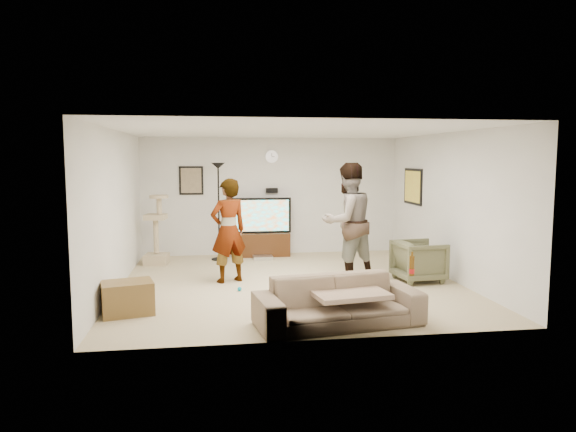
{
  "coord_description": "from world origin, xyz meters",
  "views": [
    {
      "loc": [
        -1.25,
        -8.37,
        2.06
      ],
      "look_at": [
        -0.01,
        0.2,
        1.1
      ],
      "focal_mm": 32.43,
      "sensor_mm": 36.0,
      "label": 1
    }
  ],
  "objects": [
    {
      "name": "wall_speaker",
      "position": [
        0.0,
        2.69,
        1.38
      ],
      "size": [
        0.25,
        0.1,
        0.1
      ],
      "primitive_type": "cube",
      "color": "black",
      "rests_on": "wall_back"
    },
    {
      "name": "person_left",
      "position": [
        -1.01,
        0.23,
        0.87
      ],
      "size": [
        0.75,
        0.64,
        1.73
      ],
      "primitive_type": "imported",
      "rotation": [
        0.0,
        0.0,
        3.57
      ],
      "color": "#AFAFBB",
      "rests_on": "floor"
    },
    {
      "name": "beer_bottle",
      "position": [
        1.2,
        -2.26,
        0.72
      ],
      "size": [
        0.06,
        0.06,
        0.25
      ],
      "primitive_type": "cylinder",
      "color": "#573408",
      "rests_on": "sofa"
    },
    {
      "name": "wall_back",
      "position": [
        0.0,
        2.75,
        1.25
      ],
      "size": [
        5.5,
        0.04,
        2.5
      ],
      "primitive_type": "cube",
      "color": "silver",
      "rests_on": "floor"
    },
    {
      "name": "wall_clock",
      "position": [
        0.0,
        2.72,
        2.1
      ],
      "size": [
        0.26,
        0.04,
        0.26
      ],
      "primitive_type": "cylinder",
      "rotation": [
        1.57,
        0.0,
        0.0
      ],
      "color": "white",
      "rests_on": "wall_back"
    },
    {
      "name": "wall_front",
      "position": [
        0.0,
        -2.75,
        1.25
      ],
      "size": [
        5.5,
        0.04,
        2.5
      ],
      "primitive_type": "cube",
      "color": "silver",
      "rests_on": "floor"
    },
    {
      "name": "sofa",
      "position": [
        0.26,
        -2.26,
        0.3
      ],
      "size": [
        2.14,
        1.1,
        0.6
      ],
      "primitive_type": "imported",
      "rotation": [
        0.0,
        0.0,
        0.15
      ],
      "color": "#796551",
      "rests_on": "floor"
    },
    {
      "name": "wall_left",
      "position": [
        -2.75,
        0.0,
        1.25
      ],
      "size": [
        0.04,
        5.5,
        2.5
      ],
      "primitive_type": "cube",
      "color": "silver",
      "rests_on": "floor"
    },
    {
      "name": "wall_right",
      "position": [
        2.75,
        0.0,
        1.25
      ],
      "size": [
        0.04,
        5.5,
        2.5
      ],
      "primitive_type": "cube",
      "color": "silver",
      "rests_on": "floor"
    },
    {
      "name": "ceiling",
      "position": [
        0.0,
        0.0,
        2.51
      ],
      "size": [
        5.5,
        5.5,
        0.02
      ],
      "primitive_type": "cube",
      "color": "white",
      "rests_on": "wall_back"
    },
    {
      "name": "floor_lamp",
      "position": [
        -1.14,
        2.19,
        0.99
      ],
      "size": [
        0.32,
        0.32,
        1.97
      ],
      "primitive_type": "cylinder",
      "color": "black",
      "rests_on": "floor"
    },
    {
      "name": "floor",
      "position": [
        0.0,
        0.0,
        -0.01
      ],
      "size": [
        5.5,
        5.5,
        0.02
      ],
      "primitive_type": "cube",
      "color": "tan",
      "rests_on": "ground"
    },
    {
      "name": "tv_screen",
      "position": [
        -0.25,
        2.46,
        0.86
      ],
      "size": [
        1.15,
        0.01,
        0.66
      ],
      "primitive_type": "cube",
      "color": "#1AEFFE",
      "rests_on": "tv"
    },
    {
      "name": "picture_back",
      "position": [
        -1.7,
        2.73,
        1.6
      ],
      "size": [
        0.42,
        0.03,
        0.52
      ],
      "primitive_type": "cube",
      "color": "#7C6D54",
      "rests_on": "wall_back"
    },
    {
      "name": "tv_stand",
      "position": [
        -0.25,
        2.5,
        0.25
      ],
      "size": [
        1.18,
        0.45,
        0.49
      ],
      "primitive_type": "cube",
      "color": "#351B0B",
      "rests_on": "floor"
    },
    {
      "name": "cat_tree",
      "position": [
        -2.36,
        1.92,
        0.68
      ],
      "size": [
        0.49,
        0.49,
        1.37
      ],
      "primitive_type": "cube",
      "rotation": [
        0.0,
        0.0,
        -0.12
      ],
      "color": "tan",
      "rests_on": "floor"
    },
    {
      "name": "toy_ball",
      "position": [
        -0.86,
        -0.41,
        0.03
      ],
      "size": [
        0.07,
        0.07,
        0.07
      ],
      "primitive_type": "sphere",
      "color": "#0B86B0",
      "rests_on": "floor"
    },
    {
      "name": "tv",
      "position": [
        -0.25,
        2.5,
        0.86
      ],
      "size": [
        1.26,
        0.08,
        0.74
      ],
      "primitive_type": "cube",
      "color": "black",
      "rests_on": "tv_stand"
    },
    {
      "name": "side_table",
      "position": [
        -2.4,
        -1.4,
        0.22
      ],
      "size": [
        0.75,
        0.64,
        0.44
      ],
      "primitive_type": "cube",
      "rotation": [
        0.0,
        0.0,
        0.25
      ],
      "color": "brown",
      "rests_on": "floor"
    },
    {
      "name": "armchair",
      "position": [
        2.17,
        -0.17,
        0.34
      ],
      "size": [
        0.83,
        0.81,
        0.69
      ],
      "primitive_type": "imported",
      "rotation": [
        0.0,
        0.0,
        1.67
      ],
      "color": "brown",
      "rests_on": "floor"
    },
    {
      "name": "person_right",
      "position": [
        0.99,
        0.09,
        1.0
      ],
      "size": [
        1.18,
        1.06,
        1.99
      ],
      "primitive_type": "imported",
      "rotation": [
        0.0,
        0.0,
        3.52
      ],
      "color": "navy",
      "rests_on": "floor"
    },
    {
      "name": "console_box",
      "position": [
        -0.26,
        2.11,
        0.04
      ],
      "size": [
        0.4,
        0.3,
        0.07
      ],
      "primitive_type": "cube",
      "color": "silver",
      "rests_on": "floor"
    },
    {
      "name": "picture_right",
      "position": [
        2.73,
        1.6,
        1.5
      ],
      "size": [
        0.03,
        0.78,
        0.62
      ],
      "primitive_type": "cube",
      "color": "yellow",
      "rests_on": "wall_right"
    },
    {
      "name": "throw_blanket",
      "position": [
        0.39,
        -2.26,
        0.4
      ],
      "size": [
        1.0,
        0.83,
        0.06
      ],
      "primitive_type": "cube",
      "rotation": [
        0.0,
        0.0,
        0.15
      ],
      "color": "tan",
      "rests_on": "sofa"
    }
  ]
}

